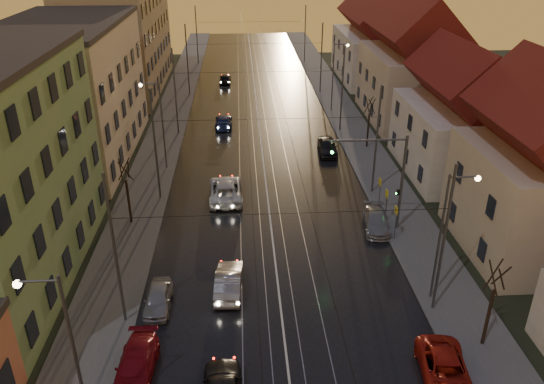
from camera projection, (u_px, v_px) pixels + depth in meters
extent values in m
cube|color=black|center=(259.00, 129.00, 57.36)|extent=(16.00, 120.00, 0.04)
cube|color=#4C4C4C|center=(166.00, 131.00, 56.79)|extent=(4.00, 120.00, 0.15)
cube|color=#4C4C4C|center=(351.00, 127.00, 57.88)|extent=(4.00, 120.00, 0.15)
cube|color=gray|center=(239.00, 129.00, 57.23)|extent=(0.06, 120.00, 0.03)
cube|color=gray|center=(252.00, 129.00, 57.30)|extent=(0.06, 120.00, 0.03)
cube|color=gray|center=(267.00, 129.00, 57.39)|extent=(0.06, 120.00, 0.03)
cube|color=gray|center=(280.00, 129.00, 57.47)|extent=(0.06, 120.00, 0.03)
cube|color=beige|center=(70.00, 93.00, 48.39)|extent=(10.00, 20.00, 12.00)
cube|color=#8B7259|center=(120.00, 36.00, 69.43)|extent=(10.00, 24.00, 14.00)
cube|color=#BCAB90|center=(536.00, 202.00, 34.37)|extent=(8.50, 10.00, 7.00)
cube|color=beige|center=(459.00, 139.00, 46.23)|extent=(9.00, 12.00, 6.00)
pyramid|color=#551713|center=(468.00, 87.00, 44.20)|extent=(9.18, 12.24, 3.20)
cube|color=#BCAB90|center=(410.00, 86.00, 59.32)|extent=(9.00, 14.00, 7.50)
pyramid|color=#551713|center=(416.00, 33.00, 56.78)|extent=(9.18, 14.28, 4.00)
cube|color=beige|center=(372.00, 56.00, 75.66)|extent=(9.00, 16.00, 6.50)
pyramid|color=#551713|center=(375.00, 20.00, 73.44)|extent=(9.18, 16.32, 3.50)
cylinder|color=#595B60|center=(115.00, 253.00, 27.16)|extent=(0.16, 0.16, 9.00)
cylinder|color=#595B60|center=(444.00, 242.00, 28.10)|extent=(0.16, 0.16, 9.00)
cylinder|color=#595B60|center=(155.00, 146.00, 40.59)|extent=(0.16, 0.16, 9.00)
cylinder|color=#595B60|center=(376.00, 141.00, 41.53)|extent=(0.16, 0.16, 9.00)
cylinder|color=#595B60|center=(175.00, 93.00, 54.01)|extent=(0.16, 0.16, 9.00)
cylinder|color=#595B60|center=(342.00, 90.00, 54.95)|extent=(0.16, 0.16, 9.00)
cylinder|color=#595B60|center=(187.00, 60.00, 67.44)|extent=(0.16, 0.16, 9.00)
cylinder|color=#595B60|center=(321.00, 59.00, 68.38)|extent=(0.16, 0.16, 9.00)
cylinder|color=#595B60|center=(197.00, 35.00, 83.55)|extent=(0.16, 0.16, 9.00)
cylinder|color=#595B60|center=(305.00, 34.00, 84.49)|extent=(0.16, 0.16, 9.00)
cylinder|color=#595B60|center=(76.00, 359.00, 21.11)|extent=(0.14, 0.14, 8.00)
cylinder|color=#595B60|center=(37.00, 281.00, 19.38)|extent=(1.60, 0.10, 0.10)
sphere|color=#FFD88C|center=(17.00, 284.00, 19.39)|extent=(0.32, 0.32, 0.32)
cylinder|color=#595B60|center=(439.00, 240.00, 29.23)|extent=(0.14, 0.14, 8.00)
cylinder|color=#595B60|center=(465.00, 177.00, 27.59)|extent=(1.60, 0.10, 0.10)
sphere|color=#FFD88C|center=(478.00, 178.00, 27.68)|extent=(0.32, 0.32, 0.32)
cylinder|color=#595B60|center=(163.00, 127.00, 46.17)|extent=(0.14, 0.14, 8.00)
cylinder|color=#595B60|center=(149.00, 84.00, 44.44)|extent=(1.60, 0.10, 0.10)
sphere|color=#FFD88C|center=(141.00, 85.00, 44.45)|extent=(0.32, 0.32, 0.32)
cylinder|color=#595B60|center=(333.00, 78.00, 61.45)|extent=(0.14, 0.14, 8.00)
cylinder|color=#595B60|center=(342.00, 44.00, 59.81)|extent=(1.60, 0.10, 0.10)
sphere|color=#FFD88C|center=(348.00, 45.00, 59.90)|extent=(0.32, 0.32, 0.32)
cylinder|color=#595B60|center=(402.00, 184.00, 36.58)|extent=(0.20, 0.20, 7.20)
cylinder|color=#595B60|center=(368.00, 140.00, 34.98)|extent=(5.20, 0.14, 0.14)
imported|color=black|center=(332.00, 149.00, 35.11)|extent=(0.15, 0.18, 0.90)
sphere|color=#19FF3F|center=(332.00, 152.00, 35.07)|extent=(0.20, 0.20, 0.20)
cylinder|color=black|center=(129.00, 203.00, 38.14)|extent=(0.18, 0.18, 3.50)
cylinder|color=black|center=(128.00, 170.00, 37.10)|extent=(0.37, 0.92, 1.61)
cylinder|color=black|center=(124.00, 169.00, 37.22)|extent=(0.91, 0.40, 1.61)
cylinder|color=black|center=(121.00, 171.00, 36.92)|extent=(0.37, 0.92, 1.61)
cylinder|color=black|center=(126.00, 171.00, 36.82)|extent=(0.84, 0.54, 1.62)
cylinder|color=black|center=(488.00, 319.00, 26.72)|extent=(0.18, 0.18, 3.50)
cylinder|color=black|center=(501.00, 276.00, 25.68)|extent=(0.37, 0.92, 1.61)
cylinder|color=black|center=(493.00, 274.00, 25.80)|extent=(0.91, 0.40, 1.61)
cylinder|color=black|center=(493.00, 278.00, 25.50)|extent=(0.37, 0.92, 1.61)
cylinder|color=black|center=(502.00, 279.00, 25.41)|extent=(0.84, 0.54, 1.62)
cylinder|color=black|center=(368.00, 131.00, 51.79)|extent=(0.18, 0.18, 3.50)
cylinder|color=black|center=(372.00, 105.00, 50.75)|extent=(0.37, 0.92, 1.61)
cylinder|color=black|center=(369.00, 105.00, 50.87)|extent=(0.91, 0.40, 1.61)
cylinder|color=black|center=(368.00, 106.00, 50.58)|extent=(0.37, 0.92, 1.61)
cylinder|color=black|center=(372.00, 106.00, 50.48)|extent=(0.84, 0.54, 1.62)
imported|color=gray|center=(229.00, 281.00, 31.33)|extent=(1.72, 4.36, 1.41)
imported|color=beige|center=(226.00, 190.00, 42.26)|extent=(2.73, 5.63, 1.54)
imported|color=navy|center=(224.00, 121.00, 57.84)|extent=(1.82, 4.47, 1.30)
imported|color=black|center=(225.00, 79.00, 74.43)|extent=(1.61, 3.88, 1.31)
imported|color=maroon|center=(136.00, 365.00, 25.37)|extent=(1.96, 4.40, 1.25)
imported|color=#9FA0A5|center=(158.00, 298.00, 30.03)|extent=(1.44, 3.57, 1.21)
imported|color=#AE1B11|center=(446.00, 372.00, 24.92)|extent=(2.79, 5.01, 1.32)
imported|color=gray|center=(376.00, 221.00, 38.00)|extent=(2.24, 4.39, 1.22)
imported|color=black|center=(327.00, 146.00, 50.85)|extent=(1.94, 4.41, 1.48)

